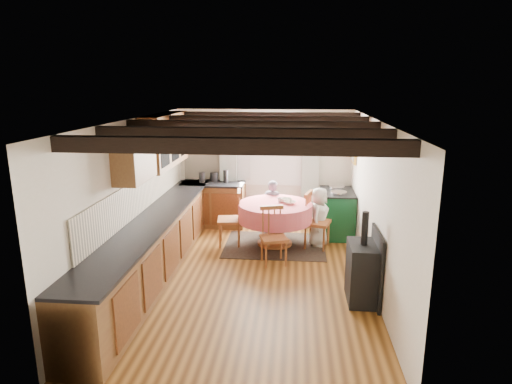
# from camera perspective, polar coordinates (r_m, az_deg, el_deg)

# --- Properties ---
(floor) EXTENTS (3.60, 5.50, 0.00)m
(floor) POSITION_cam_1_polar(r_m,az_deg,el_deg) (6.89, -0.62, -10.94)
(floor) COLOR #9E6729
(floor) RESTS_ON ground
(ceiling) EXTENTS (3.60, 5.50, 0.00)m
(ceiling) POSITION_cam_1_polar(r_m,az_deg,el_deg) (6.27, -0.68, 9.37)
(ceiling) COLOR white
(ceiling) RESTS_ON ground
(wall_back) EXTENTS (3.60, 0.00, 2.40)m
(wall_back) POSITION_cam_1_polar(r_m,az_deg,el_deg) (9.15, 1.12, 3.24)
(wall_back) COLOR silver
(wall_back) RESTS_ON ground
(wall_front) EXTENTS (3.60, 0.00, 2.40)m
(wall_front) POSITION_cam_1_polar(r_m,az_deg,el_deg) (3.92, -4.87, -11.84)
(wall_front) COLOR silver
(wall_front) RESTS_ON ground
(wall_left) EXTENTS (0.00, 5.50, 2.40)m
(wall_left) POSITION_cam_1_polar(r_m,az_deg,el_deg) (6.90, -15.70, -0.86)
(wall_left) COLOR silver
(wall_left) RESTS_ON ground
(wall_right) EXTENTS (0.00, 5.50, 2.40)m
(wall_right) POSITION_cam_1_polar(r_m,az_deg,el_deg) (6.55, 15.22, -1.60)
(wall_right) COLOR silver
(wall_right) RESTS_ON ground
(beam_a) EXTENTS (3.60, 0.16, 0.16)m
(beam_a) POSITION_cam_1_polar(r_m,az_deg,el_deg) (4.31, -3.44, 6.04)
(beam_a) COLOR black
(beam_a) RESTS_ON ceiling
(beam_b) EXTENTS (3.60, 0.16, 0.16)m
(beam_b) POSITION_cam_1_polar(r_m,az_deg,el_deg) (5.29, -1.80, 7.53)
(beam_b) COLOR black
(beam_b) RESTS_ON ceiling
(beam_c) EXTENTS (3.60, 0.16, 0.16)m
(beam_c) POSITION_cam_1_polar(r_m,az_deg,el_deg) (6.28, -0.68, 8.55)
(beam_c) COLOR black
(beam_c) RESTS_ON ceiling
(beam_d) EXTENTS (3.60, 0.16, 0.16)m
(beam_d) POSITION_cam_1_polar(r_m,az_deg,el_deg) (7.27, 0.15, 9.29)
(beam_d) COLOR black
(beam_d) RESTS_ON ceiling
(beam_e) EXTENTS (3.60, 0.16, 0.16)m
(beam_e) POSITION_cam_1_polar(r_m,az_deg,el_deg) (8.27, 0.77, 9.85)
(beam_e) COLOR black
(beam_e) RESTS_ON ceiling
(splash_left) EXTENTS (0.02, 4.50, 0.55)m
(splash_left) POSITION_cam_1_polar(r_m,az_deg,el_deg) (7.16, -14.71, -0.26)
(splash_left) COLOR beige
(splash_left) RESTS_ON wall_left
(splash_back) EXTENTS (1.40, 0.02, 0.55)m
(splash_back) POSITION_cam_1_polar(r_m,az_deg,el_deg) (9.26, -5.08, 3.31)
(splash_back) COLOR beige
(splash_back) RESTS_ON wall_back
(base_cabinet_left) EXTENTS (0.60, 5.30, 0.88)m
(base_cabinet_left) POSITION_cam_1_polar(r_m,az_deg,el_deg) (7.02, -12.99, -6.93)
(base_cabinet_left) COLOR brown
(base_cabinet_left) RESTS_ON floor
(base_cabinet_back) EXTENTS (1.30, 0.60, 0.88)m
(base_cabinet_back) POSITION_cam_1_polar(r_m,az_deg,el_deg) (9.17, -5.60, -1.69)
(base_cabinet_back) COLOR brown
(base_cabinet_back) RESTS_ON floor
(worktop_left) EXTENTS (0.64, 5.30, 0.04)m
(worktop_left) POSITION_cam_1_polar(r_m,az_deg,el_deg) (6.87, -13.04, -3.35)
(worktop_left) COLOR black
(worktop_left) RESTS_ON base_cabinet_left
(worktop_back) EXTENTS (1.30, 0.64, 0.04)m
(worktop_back) POSITION_cam_1_polar(r_m,az_deg,el_deg) (9.04, -5.69, 1.09)
(worktop_back) COLOR black
(worktop_back) RESTS_ON base_cabinet_back
(wall_cabinet_glass) EXTENTS (0.34, 1.80, 0.90)m
(wall_cabinet_glass) POSITION_cam_1_polar(r_m,az_deg,el_deg) (7.82, -11.79, 6.67)
(wall_cabinet_glass) COLOR brown
(wall_cabinet_glass) RESTS_ON wall_left
(wall_cabinet_solid) EXTENTS (0.34, 0.90, 0.70)m
(wall_cabinet_solid) POSITION_cam_1_polar(r_m,az_deg,el_deg) (6.42, -15.62, 4.47)
(wall_cabinet_solid) COLOR brown
(wall_cabinet_solid) RESTS_ON wall_left
(window_frame) EXTENTS (1.34, 0.03, 1.54)m
(window_frame) POSITION_cam_1_polar(r_m,az_deg,el_deg) (9.06, 1.76, 5.69)
(window_frame) COLOR white
(window_frame) RESTS_ON wall_back
(window_pane) EXTENTS (1.20, 0.01, 1.40)m
(window_pane) POSITION_cam_1_polar(r_m,az_deg,el_deg) (9.07, 1.76, 5.70)
(window_pane) COLOR white
(window_pane) RESTS_ON wall_back
(curtain_left) EXTENTS (0.35, 0.10, 2.10)m
(curtain_left) POSITION_cam_1_polar(r_m,az_deg,el_deg) (9.16, -3.62, 2.58)
(curtain_left) COLOR #AFB0AE
(curtain_left) RESTS_ON wall_back
(curtain_right) EXTENTS (0.35, 0.10, 2.10)m
(curtain_right) POSITION_cam_1_polar(r_m,az_deg,el_deg) (9.06, 7.08, 2.37)
(curtain_right) COLOR #AFB0AE
(curtain_right) RESTS_ON wall_back
(curtain_rod) EXTENTS (2.00, 0.03, 0.03)m
(curtain_rod) POSITION_cam_1_polar(r_m,az_deg,el_deg) (8.91, 1.75, 9.43)
(curtain_rod) COLOR black
(curtain_rod) RESTS_ON wall_back
(wall_picture) EXTENTS (0.04, 0.50, 0.60)m
(wall_picture) POSITION_cam_1_polar(r_m,az_deg,el_deg) (8.68, 12.71, 5.65)
(wall_picture) COLOR gold
(wall_picture) RESTS_ON wall_right
(wall_plate) EXTENTS (0.30, 0.02, 0.30)m
(wall_plate) POSITION_cam_1_polar(r_m,az_deg,el_deg) (9.03, 7.82, 6.18)
(wall_plate) COLOR silver
(wall_plate) RESTS_ON wall_back
(rug) EXTENTS (1.83, 1.42, 0.01)m
(rug) POSITION_cam_1_polar(r_m,az_deg,el_deg) (8.12, 2.46, -6.96)
(rug) COLOR black
(rug) RESTS_ON floor
(dining_table) EXTENTS (1.34, 1.34, 0.81)m
(dining_table) POSITION_cam_1_polar(r_m,az_deg,el_deg) (7.99, 2.49, -4.29)
(dining_table) COLOR #B56A6B
(dining_table) RESTS_ON floor
(chair_near) EXTENTS (0.52, 0.53, 0.96)m
(chair_near) POSITION_cam_1_polar(r_m,az_deg,el_deg) (7.18, 2.35, -5.77)
(chair_near) COLOR #9D5522
(chair_near) RESTS_ON floor
(chair_left) EXTENTS (0.52, 0.50, 1.04)m
(chair_left) POSITION_cam_1_polar(r_m,az_deg,el_deg) (8.01, -3.50, -3.39)
(chair_left) COLOR #9D5522
(chair_left) RESTS_ON floor
(chair_right) EXTENTS (0.57, 0.56, 1.03)m
(chair_right) POSITION_cam_1_polar(r_m,az_deg,el_deg) (7.93, 8.03, -3.70)
(chair_right) COLOR #9D5522
(chair_right) RESTS_ON floor
(aga_range) EXTENTS (0.63, 0.98, 0.90)m
(aga_range) POSITION_cam_1_polar(r_m,az_deg,el_deg) (8.69, 10.49, -2.66)
(aga_range) COLOR #0F4321
(aga_range) RESTS_ON floor
(cast_iron_stove) EXTENTS (0.38, 0.63, 1.27)m
(cast_iron_stove) POSITION_cam_1_polar(r_m,az_deg,el_deg) (6.11, 13.80, -8.25)
(cast_iron_stove) COLOR black
(cast_iron_stove) RESTS_ON floor
(child_far) EXTENTS (0.45, 0.35, 1.09)m
(child_far) POSITION_cam_1_polar(r_m,az_deg,el_deg) (8.57, 2.16, -2.02)
(child_far) COLOR slate
(child_far) RESTS_ON floor
(child_right) EXTENTS (0.50, 0.62, 1.09)m
(child_right) POSITION_cam_1_polar(r_m,az_deg,el_deg) (8.04, 8.22, -3.23)
(child_right) COLOR silver
(child_right) RESTS_ON floor
(bowl_a) EXTENTS (0.29, 0.29, 0.05)m
(bowl_a) POSITION_cam_1_polar(r_m,az_deg,el_deg) (7.84, 4.44, -1.38)
(bowl_a) COLOR silver
(bowl_a) RESTS_ON dining_table
(bowl_b) EXTENTS (0.25, 0.25, 0.07)m
(bowl_b) POSITION_cam_1_polar(r_m,az_deg,el_deg) (7.96, 3.91, -1.07)
(bowl_b) COLOR silver
(bowl_b) RESTS_ON dining_table
(cup) EXTENTS (0.11, 0.11, 0.08)m
(cup) POSITION_cam_1_polar(r_m,az_deg,el_deg) (7.94, 3.10, -1.05)
(cup) COLOR silver
(cup) RESTS_ON dining_table
(canister_tall) EXTENTS (0.13, 0.13, 0.22)m
(canister_tall) POSITION_cam_1_polar(r_m,az_deg,el_deg) (9.06, -7.08, 1.91)
(canister_tall) COLOR #262628
(canister_tall) RESTS_ON worktop_back
(canister_wide) EXTENTS (0.17, 0.17, 0.19)m
(canister_wide) POSITION_cam_1_polar(r_m,az_deg,el_deg) (9.15, -5.49, 1.99)
(canister_wide) COLOR #262628
(canister_wide) RESTS_ON worktop_back
(canister_slim) EXTENTS (0.09, 0.09, 0.27)m
(canister_slim) POSITION_cam_1_polar(r_m,az_deg,el_deg) (8.99, -3.97, 2.05)
(canister_slim) COLOR #262628
(canister_slim) RESTS_ON worktop_back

